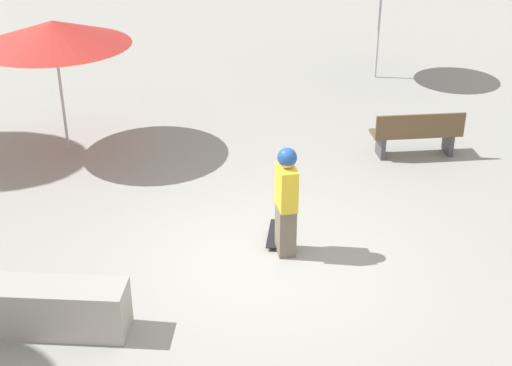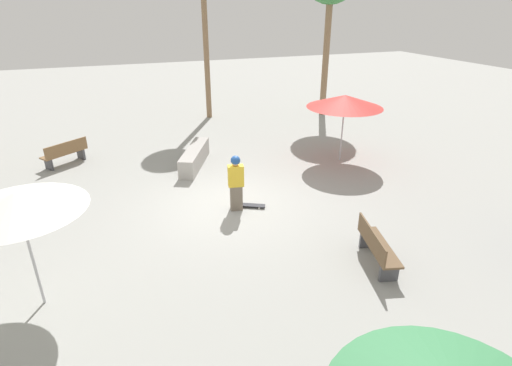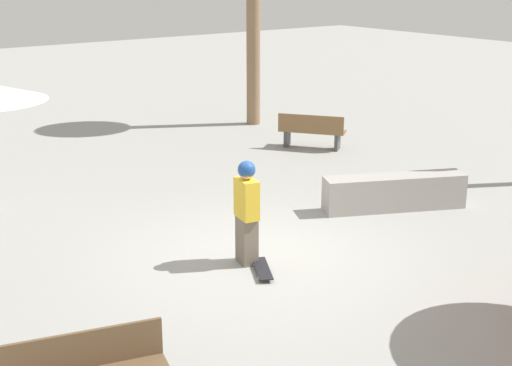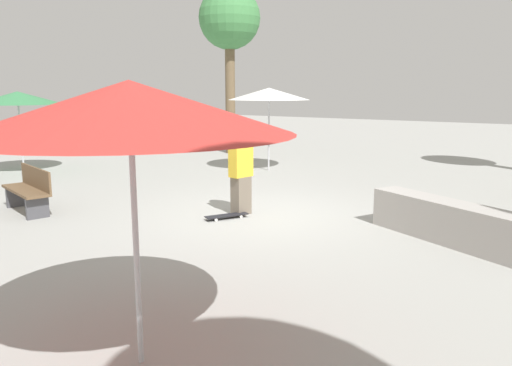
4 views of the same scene
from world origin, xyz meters
The scene contains 6 objects.
ground_plane centered at (0.00, 0.00, 0.00)m, with size 60.00×60.00×0.00m, color #9E9E99.
skater_main centered at (0.16, -0.30, 0.86)m, with size 0.46×0.31×1.59m.
skateboard centered at (0.57, -0.33, 0.06)m, with size 0.80×0.56×0.07m.
concrete_ledge centered at (-0.22, 3.30, 0.32)m, with size 1.58×2.57×0.63m.
bench_far centered at (2.25, -3.78, 0.43)m, with size 0.85×1.66×0.85m.
shade_umbrella_red centered at (4.85, 1.98, 2.17)m, with size 2.63×2.63×2.38m.
Camera 1 is at (-7.55, 3.21, 5.37)m, focal length 50.00 mm.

